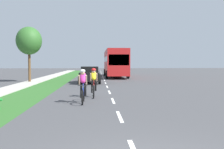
# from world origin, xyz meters

# --- Properties ---
(ground_plane) EXTENTS (120.00, 120.00, 0.00)m
(ground_plane) POSITION_xyz_m (0.00, 20.00, 0.00)
(ground_plane) COLOR #424244
(grass_verge) EXTENTS (2.47, 70.00, 0.01)m
(grass_verge) POSITION_xyz_m (-4.80, 20.00, 0.00)
(grass_verge) COLOR #2D6026
(grass_verge) RESTS_ON ground_plane
(sidewalk_concrete) EXTENTS (1.79, 70.00, 0.10)m
(sidewalk_concrete) POSITION_xyz_m (-6.93, 20.00, 0.00)
(sidewalk_concrete) COLOR #B2ADA3
(sidewalk_concrete) RESTS_ON ground_plane
(lane_markings_center) EXTENTS (0.12, 54.30, 0.01)m
(lane_markings_center) POSITION_xyz_m (0.00, 24.00, 0.00)
(lane_markings_center) COLOR white
(lane_markings_center) RESTS_ON ground_plane
(cyclist_lead) EXTENTS (0.42, 1.72, 1.58)m
(cyclist_lead) POSITION_xyz_m (-1.43, 7.63, 0.81)
(cyclist_lead) COLOR black
(cyclist_lead) RESTS_ON ground_plane
(cyclist_trailing) EXTENTS (0.42, 1.72, 1.58)m
(cyclist_trailing) POSITION_xyz_m (-0.96, 9.56, 0.81)
(cyclist_trailing) COLOR black
(cyclist_trailing) RESTS_ON ground_plane
(sedan_black) EXTENTS (1.98, 4.30, 1.52)m
(sedan_black) POSITION_xyz_m (-1.44, 19.01, 0.77)
(sedan_black) COLOR black
(sedan_black) RESTS_ON ground_plane
(bus_red) EXTENTS (2.78, 11.60, 3.48)m
(bus_red) POSITION_xyz_m (1.60, 28.55, 1.98)
(bus_red) COLOR red
(bus_red) RESTS_ON ground_plane
(street_tree_near) EXTENTS (2.42, 2.42, 5.31)m
(street_tree_near) POSITION_xyz_m (-7.29, 20.29, 3.95)
(street_tree_near) COLOR brown
(street_tree_near) RESTS_ON ground_plane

